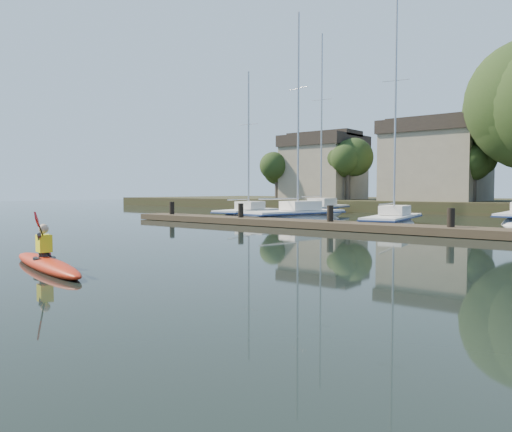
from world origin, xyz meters
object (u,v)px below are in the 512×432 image
Objects in this scene: sailboat_2 at (393,229)px; sailboat_5 at (320,216)px; kayak at (46,261)px; sailboat_0 at (247,220)px; dock at (386,228)px; sailboat_1 at (295,224)px.

sailboat_2 is 0.85× the size of sailboat_5.
sailboat_0 reaches higher than kayak.
sailboat_5 is at bearing 75.47° from sailboat_0.
kayak is 30.73m from sailboat_5.
kayak is 0.36× the size of sailboat_2.
sailboat_0 is at bearing 158.34° from dock.
sailboat_2 is (11.30, -0.87, 0.02)m from sailboat_0.
dock is at bearing 95.75° from kayak.
dock is at bearing -17.67° from sailboat_1.
kayak is 23.41m from sailboat_0.
kayak reaches higher than dock.
sailboat_1 is 6.82m from sailboat_2.
sailboat_0 is at bearing 130.42° from kayak.
sailboat_5 is (-10.43, 9.18, -0.03)m from sailboat_2.
sailboat_2 reaches higher than sailboat_0.
sailboat_0 reaches higher than dock.
sailboat_2 is (0.46, 19.88, -0.36)m from kayak.
kayak is 15.79m from dock.
sailboat_0 is 11.33m from sailboat_2.
sailboat_0 is 0.79× the size of sailboat_1.
dock is (1.95, 15.67, 0.01)m from kayak.
kayak is at bearing -101.60° from sailboat_2.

